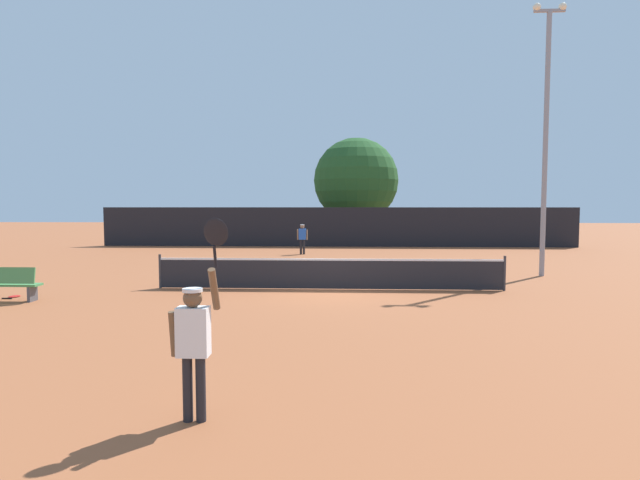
% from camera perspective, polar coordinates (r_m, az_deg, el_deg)
% --- Properties ---
extents(ground_plane, '(120.00, 120.00, 0.00)m').
position_cam_1_polar(ground_plane, '(15.71, 1.09, -5.60)').
color(ground_plane, '#9E5633').
extents(tennis_net, '(10.75, 0.08, 1.07)m').
position_cam_1_polar(tennis_net, '(15.63, 1.10, -3.75)').
color(tennis_net, '#232328').
rests_on(tennis_net, ground).
extents(perimeter_fence, '(29.88, 0.12, 2.47)m').
position_cam_1_polar(perimeter_fence, '(31.73, 1.87, 1.48)').
color(perimeter_fence, black).
rests_on(perimeter_fence, ground).
extents(player_serving, '(0.67, 0.39, 2.46)m').
position_cam_1_polar(player_serving, '(6.32, -14.01, -10.22)').
color(player_serving, white).
rests_on(player_serving, ground).
extents(player_receiving, '(0.57, 0.23, 1.58)m').
position_cam_1_polar(player_receiving, '(26.77, -2.01, 0.43)').
color(player_receiving, blue).
rests_on(player_receiving, ground).
extents(tennis_ball, '(0.07, 0.07, 0.07)m').
position_cam_1_polar(tennis_ball, '(16.38, -2.82, -5.09)').
color(tennis_ball, '#CCE033').
rests_on(tennis_ball, ground).
extents(spare_racket, '(0.28, 0.52, 0.04)m').
position_cam_1_polar(spare_racket, '(16.82, -31.32, -5.47)').
color(spare_racket, black).
rests_on(spare_racket, ground).
extents(courtside_bench, '(1.80, 0.44, 0.95)m').
position_cam_1_polar(courtside_bench, '(16.12, -31.99, -4.23)').
color(courtside_bench, '#478C4C').
rests_on(courtside_bench, ground).
extents(light_pole, '(1.18, 0.28, 9.79)m').
position_cam_1_polar(light_pole, '(20.39, 24.19, 11.71)').
color(light_pole, gray).
rests_on(light_pole, ground).
extents(large_tree, '(6.21, 6.21, 7.53)m').
position_cam_1_polar(large_tree, '(37.36, 4.10, 6.72)').
color(large_tree, brown).
rests_on(large_tree, ground).
extents(parked_car_near, '(1.93, 4.21, 1.69)m').
position_cam_1_polar(parked_car_near, '(37.59, -3.21, 1.16)').
color(parked_car_near, black).
rests_on(parked_car_near, ground).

